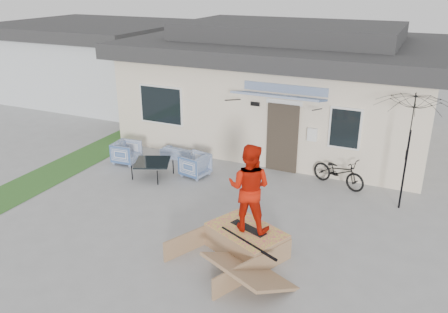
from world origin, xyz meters
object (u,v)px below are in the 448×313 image
at_px(loveseat, 181,151).
at_px(coffee_table, 153,169).
at_px(patio_umbrella, 409,144).
at_px(bicycle, 339,169).
at_px(armchair_right, 195,164).
at_px(skateboard, 248,228).
at_px(armchair_left, 126,151).
at_px(skate_ramp, 246,240).
at_px(skater, 249,186).

distance_m(loveseat, coffee_table, 1.65).
bearing_deg(patio_umbrella, bicycle, 158.16).
bearing_deg(patio_umbrella, coffee_table, -171.94).
xyz_separation_m(armchair_right, skateboard, (2.93, -3.07, 0.18)).
bearing_deg(armchair_left, armchair_right, -94.28).
relative_size(bicycle, patio_umbrella, 0.74).
height_order(coffee_table, patio_umbrella, patio_umbrella).
xyz_separation_m(armchair_left, coffee_table, (1.36, -0.59, -0.14)).
relative_size(armchair_right, skate_ramp, 0.35).
relative_size(patio_umbrella, skater, 1.16).
bearing_deg(coffee_table, armchair_left, 156.48).
distance_m(loveseat, skater, 5.89).
bearing_deg(skater, skate_ramp, 61.08).
height_order(skate_ramp, skater, skater).
bearing_deg(loveseat, bicycle, -176.28).
relative_size(loveseat, armchair_left, 1.76).
relative_size(armchair_right, skateboard, 0.86).
relative_size(skateboard, skater, 0.46).
xyz_separation_m(armchair_right, patio_umbrella, (5.73, 0.37, 1.37)).
xyz_separation_m(armchair_right, skater, (2.93, -3.07, 1.16)).
xyz_separation_m(patio_umbrella, skate_ramp, (-2.83, -3.49, -1.48)).
bearing_deg(armchair_left, coffee_table, -117.84).
bearing_deg(patio_umbrella, armchair_left, -177.37).
height_order(bicycle, patio_umbrella, patio_umbrella).
height_order(bicycle, skater, skater).
bearing_deg(loveseat, armchair_left, 41.29).
distance_m(armchair_right, skate_ramp, 4.26).
distance_m(coffee_table, skateboard, 4.74).
bearing_deg(armchair_right, armchair_left, -78.70).
bearing_deg(loveseat, skateboard, 137.82).
xyz_separation_m(coffee_table, patio_umbrella, (6.83, 0.97, 1.51)).
height_order(loveseat, coffee_table, loveseat).
height_order(coffee_table, bicycle, bicycle).
height_order(armchair_right, patio_umbrella, patio_umbrella).
height_order(coffee_table, skater, skater).
distance_m(bicycle, skateboard, 4.27).
bearing_deg(armchair_left, skate_ramp, -124.48).
height_order(loveseat, skater, skater).
bearing_deg(skater, loveseat, -49.93).
relative_size(coffee_table, bicycle, 0.60).
relative_size(armchair_left, skate_ramp, 0.36).
xyz_separation_m(armchair_left, bicycle, (6.48, 1.06, 0.14)).
bearing_deg(bicycle, skate_ramp, -174.58).
height_order(loveseat, armchair_left, armchair_left).
bearing_deg(armchair_right, skate_ramp, 54.22).
xyz_separation_m(loveseat, skate_ramp, (3.98, -4.18, 0.00)).
xyz_separation_m(armchair_left, armchair_right, (2.46, 0.00, -0.00)).
distance_m(coffee_table, patio_umbrella, 7.06).
relative_size(armchair_right, bicycle, 0.46).
height_order(bicycle, skateboard, bicycle).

